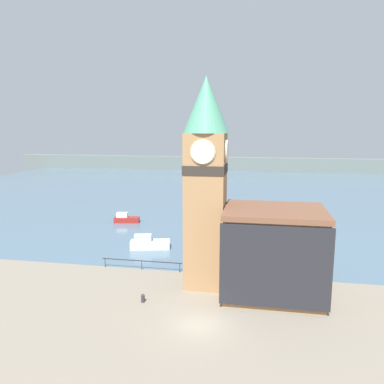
# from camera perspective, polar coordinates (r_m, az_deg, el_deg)

# --- Properties ---
(ground_plane) EXTENTS (160.00, 160.00, 0.00)m
(ground_plane) POSITION_cam_1_polar(r_m,az_deg,el_deg) (32.46, 1.02, -19.66)
(ground_plane) COLOR gray
(water) EXTENTS (160.00, 120.00, 0.00)m
(water) POSITION_cam_1_polar(r_m,az_deg,el_deg) (100.35, 7.49, 0.61)
(water) COLOR slate
(water) RESTS_ON ground_plane
(far_shoreline) EXTENTS (180.00, 3.00, 5.00)m
(far_shoreline) POSITION_cam_1_polar(r_m,az_deg,el_deg) (139.69, 8.31, 4.22)
(far_shoreline) COLOR slate
(far_shoreline) RESTS_ON water
(pier_railing) EXTENTS (9.42, 0.08, 1.09)m
(pier_railing) POSITION_cam_1_polar(r_m,az_deg,el_deg) (43.45, -7.68, -10.49)
(pier_railing) COLOR #232328
(pier_railing) RESTS_ON ground_plane
(clock_tower) EXTENTS (4.44, 4.44, 20.80)m
(clock_tower) POSITION_cam_1_polar(r_m,az_deg,el_deg) (36.76, 2.11, 2.13)
(clock_tower) COLOR #9E754C
(clock_tower) RESTS_ON ground_plane
(pier_building) EXTENTS (9.50, 7.79, 8.45)m
(pier_building) POSITION_cam_1_polar(r_m,az_deg,el_deg) (36.85, 12.29, -8.96)
(pier_building) COLOR #9E754C
(pier_building) RESTS_ON ground_plane
(boat_near) EXTENTS (5.47, 2.89, 1.92)m
(boat_near) POSITION_cam_1_polar(r_m,az_deg,el_deg) (50.63, -6.60, -7.75)
(boat_near) COLOR silver
(boat_near) RESTS_ON water
(boat_far) EXTENTS (4.39, 2.16, 1.71)m
(boat_far) POSITION_cam_1_polar(r_m,az_deg,el_deg) (64.67, -10.06, -4.03)
(boat_far) COLOR maroon
(boat_far) RESTS_ON water
(mooring_bollard_near) EXTENTS (0.36, 0.36, 0.80)m
(mooring_bollard_near) POSITION_cam_1_polar(r_m,az_deg,el_deg) (36.22, -7.50, -15.68)
(mooring_bollard_near) COLOR #2D2D33
(mooring_bollard_near) RESTS_ON ground_plane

